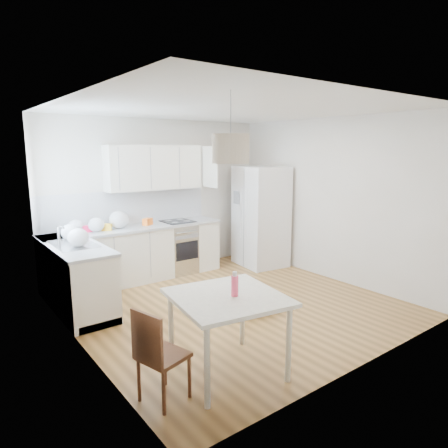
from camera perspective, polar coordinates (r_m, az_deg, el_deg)
name	(u,v)px	position (r m, az deg, el deg)	size (l,w,h in m)	color
floor	(231,304)	(5.81, 1.03, -11.38)	(4.20, 4.20, 0.00)	brown
ceiling	(232,109)	(5.42, 1.12, 16.16)	(4.20, 4.20, 0.00)	white
wall_back	(159,197)	(7.21, -9.30, 3.87)	(4.20, 4.20, 0.00)	beige
wall_left	(75,229)	(4.49, -20.53, -0.64)	(4.20, 4.20, 0.00)	beige
wall_right	(330,200)	(6.94, 14.89, 3.40)	(4.20, 4.20, 0.00)	beige
window_glassblock	(46,184)	(5.55, -24.11, 5.29)	(0.02, 1.00, 1.00)	#BFE0F9
cabinets_back	(137,255)	(6.85, -12.34, -4.33)	(3.00, 0.60, 0.88)	white
cabinets_left	(75,277)	(5.91, -20.54, -7.16)	(0.60, 1.80, 0.88)	white
counter_back	(136,228)	(6.75, -12.50, -0.55)	(3.02, 0.64, 0.04)	#A2A5A6
counter_left	(72,245)	(5.79, -20.83, -2.82)	(0.64, 1.82, 0.04)	#A2A5A6
backsplash_back	(128,207)	(6.97, -13.61, 2.32)	(3.00, 0.01, 0.58)	white
backsplash_left	(48,225)	(5.66, -23.88, -0.12)	(0.01, 1.80, 0.58)	white
upper_cabinets	(154,167)	(6.96, -9.91, 7.96)	(1.70, 0.32, 0.75)	white
range_oven	(178,248)	(7.21, -6.56, -3.42)	(0.50, 0.61, 0.88)	#BABDBF
sink	(74,245)	(5.74, -20.70, -2.77)	(0.50, 0.80, 0.16)	#BABDBF
refrigerator	(261,216)	(7.59, 5.25, 1.12)	(0.89, 0.93, 1.87)	white
dining_table	(227,304)	(3.92, 0.48, -11.37)	(1.15, 1.15, 0.79)	beige
dining_chair	(164,354)	(3.67, -8.62, -17.84)	(0.36, 0.36, 0.86)	#492416
drink_bottle	(235,284)	(3.83, 1.54, -8.55)	(0.07, 0.07, 0.24)	#EC4162
gym_bag	(254,302)	(5.56, 4.37, -11.11)	(0.53, 0.35, 0.24)	black
pendant_lamp	(231,149)	(3.73, 0.95, 10.71)	(0.34, 0.34, 0.27)	beige
grocery_bag_a	(76,226)	(6.50, -20.39, -0.29)	(0.23, 0.19, 0.20)	silver
grocery_bag_b	(96,225)	(6.46, -17.78, -0.12)	(0.25, 0.21, 0.22)	silver
grocery_bag_c	(119,220)	(6.64, -14.79, 0.60)	(0.32, 0.27, 0.29)	silver
grocery_bag_d	(70,232)	(6.02, -21.16, -1.08)	(0.25, 0.21, 0.22)	silver
grocery_bag_e	(78,238)	(5.55, -20.12, -1.83)	(0.27, 0.23, 0.24)	silver
snack_orange	(148,222)	(6.85, -10.86, 0.33)	(0.17, 0.10, 0.12)	#E45B14
snack_yellow	(107,227)	(6.54, -16.43, -0.43)	(0.15, 0.10, 0.11)	yellow
snack_red	(87,229)	(6.51, -18.95, -0.65)	(0.15, 0.09, 0.10)	#C1183B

